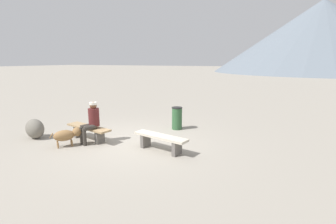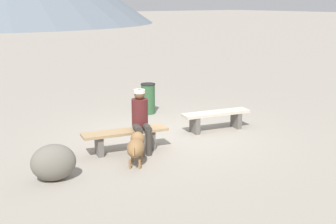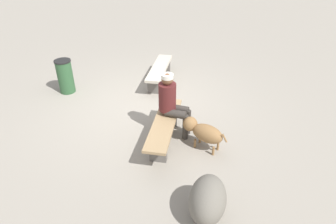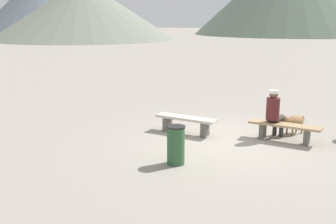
{
  "view_description": "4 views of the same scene",
  "coord_description": "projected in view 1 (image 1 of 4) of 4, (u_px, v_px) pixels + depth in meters",
  "views": [
    {
      "loc": [
        -4.05,
        6.36,
        2.5
      ],
      "look_at": [
        -0.94,
        -0.7,
        0.89
      ],
      "focal_mm": 26.43,
      "sensor_mm": 36.0,
      "label": 1
    },
    {
      "loc": [
        5.61,
        7.79,
        2.97
      ],
      "look_at": [
        0.23,
        0.41,
        0.66
      ],
      "focal_mm": 46.98,
      "sensor_mm": 36.0,
      "label": 2
    },
    {
      "loc": [
        5.87,
        0.36,
        3.52
      ],
      "look_at": [
        1.53,
        0.51,
        0.8
      ],
      "focal_mm": 32.05,
      "sensor_mm": 36.0,
      "label": 3
    },
    {
      "loc": [
        1.51,
        -9.61,
        3.01
      ],
      "look_at": [
        -1.33,
        -0.69,
        0.81
      ],
      "focal_mm": 43.36,
      "sensor_mm": 36.0,
      "label": 4
    }
  ],
  "objects": [
    {
      "name": "bench_right",
      "position": [
        88.0,
        130.0,
        7.86
      ],
      "size": [
        1.79,
        0.76,
        0.45
      ],
      "rotation": [
        0.0,
        0.0,
        -0.22
      ],
      "color": "#605B56",
      "rests_on": "ground"
    },
    {
      "name": "boulder",
      "position": [
        35.0,
        129.0,
        8.05
      ],
      "size": [
        0.87,
        0.7,
        0.64
      ],
      "primitive_type": "ellipsoid",
      "rotation": [
        0.0,
        0.0,
        4.43
      ],
      "color": "#6B665B",
      "rests_on": "ground"
    },
    {
      "name": "dog",
      "position": [
        67.0,
        135.0,
        7.3
      ],
      "size": [
        0.67,
        0.76,
        0.54
      ],
      "rotation": [
        0.0,
        0.0,
        4.05
      ],
      "color": "olive",
      "rests_on": "ground"
    },
    {
      "name": "seated_person",
      "position": [
        92.0,
        120.0,
        7.54
      ],
      "size": [
        0.46,
        0.62,
        1.27
      ],
      "rotation": [
        0.0,
        0.0,
        -0.37
      ],
      "color": "#511E1E",
      "rests_on": "ground"
    },
    {
      "name": "trash_bin",
      "position": [
        177.0,
        118.0,
        9.11
      ],
      "size": [
        0.39,
        0.39,
        0.82
      ],
      "color": "#2D5633",
      "rests_on": "ground"
    },
    {
      "name": "ground",
      "position": [
        132.0,
        142.0,
        7.81
      ],
      "size": [
        210.0,
        210.0,
        0.06
      ],
      "primitive_type": "cube",
      "color": "gray"
    },
    {
      "name": "bench_left",
      "position": [
        160.0,
        140.0,
        6.93
      ],
      "size": [
        1.71,
        0.72,
        0.45
      ],
      "rotation": [
        0.0,
        0.0,
        -0.22
      ],
      "color": "#605B56",
      "rests_on": "ground"
    },
    {
      "name": "distant_peak_2",
      "position": [
        320.0,
        36.0,
        52.26
      ],
      "size": [
        43.55,
        43.55,
        14.98
      ],
      "primitive_type": "cone",
      "color": "slate",
      "rests_on": "ground"
    }
  ]
}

